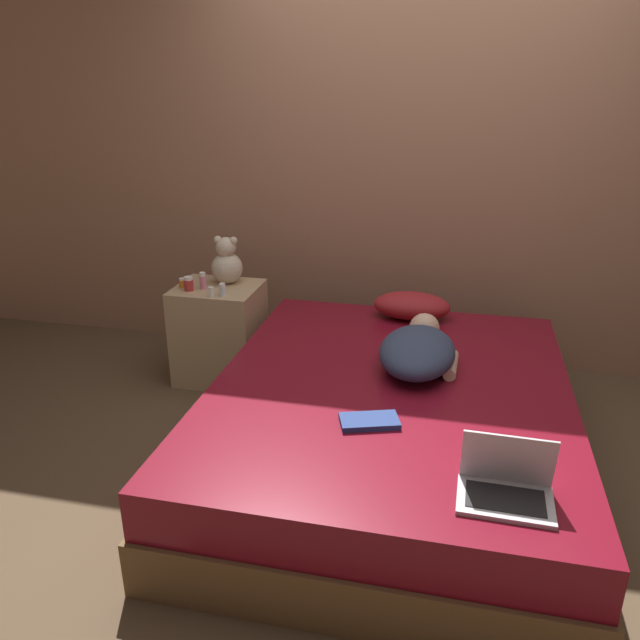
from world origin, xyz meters
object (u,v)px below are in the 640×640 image
Objects in this scene: teddy_bear at (227,263)px; person_lying at (419,350)px; pillow at (412,306)px; bottle_orange at (182,283)px; bottle_white at (211,292)px; laptop at (506,485)px; bottle_red at (189,284)px; book at (369,421)px; bottle_pink at (203,281)px; bottle_clear at (222,290)px.

person_lying is at bearing -26.35° from teddy_bear.
bottle_orange reaches higher than pillow.
laptop is at bearing -39.44° from bottle_white.
bottle_white is 0.68× the size of bottle_red.
teddy_bear is 3.45× the size of bottle_red.
bottle_pink is at bearing 137.86° from book.
bottle_orange is (-1.42, 0.45, 0.09)m from person_lying.
pillow is at bearing 15.72° from bottle_white.
pillow is at bearing 107.22° from laptop.
bottle_clear is (-1.04, -0.28, 0.11)m from pillow.
bottle_red is at bearing 140.80° from book.
bottle_white is at bearing -50.60° from bottle_pink.
bottle_orange is 0.30m from bottle_clear.
person_lying is at bearing 75.78° from book.
book is at bearing 145.69° from laptop.
teddy_bear is at bearing 155.48° from person_lying.
bottle_red reaches higher than laptop.
bottle_white is 1.40m from book.
laptop is at bearing -41.10° from bottle_clear.
bottle_clear is at bearing 136.34° from book.
teddy_bear is 0.25m from bottle_clear.
pillow is 1.65m from laptop.
pillow is at bearing 15.09° from bottle_clear.
laptop is at bearing -67.14° from person_lying.
pillow is 1.54× the size of teddy_bear.
laptop is 4.31× the size of bottle_clear.
bottle_clear reaches higher than bottle_white.
laptop is at bearing -38.06° from bottle_orange.
bottle_clear reaches higher than person_lying.
pillow is 1.23m from book.
teddy_bear is 2.86× the size of bottle_pink.
bottle_red is (-1.72, 1.35, 0.14)m from laptop.
laptop is 2.27m from bottle_orange.
bottle_clear is at bearing -17.46° from bottle_orange.
teddy_bear reaches higher than person_lying.
bottle_orange and bottle_white have the same top height.
bottle_red is (-0.17, 0.07, 0.01)m from bottle_white.
bottle_white reaches higher than person_lying.
teddy_bear is at bearing -177.37° from pillow.
bottle_clear reaches higher than pillow.
bottle_pink is (-1.20, -0.19, 0.12)m from pillow.
pillow is 4.40× the size of bottle_pink.
bottle_white is (-0.00, -0.26, -0.10)m from teddy_bear.
teddy_bear reaches higher than bottle_white.
bottle_red is at bearing -169.46° from pillow.
bottle_pink is (-0.10, -0.14, -0.08)m from teddy_bear.
bottle_orange is at bearing 162.54° from bottle_clear.
teddy_bear reaches higher than pillow.
teddy_bear is at bearing 136.55° from laptop.
laptop is 2.17m from bottle_pink.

